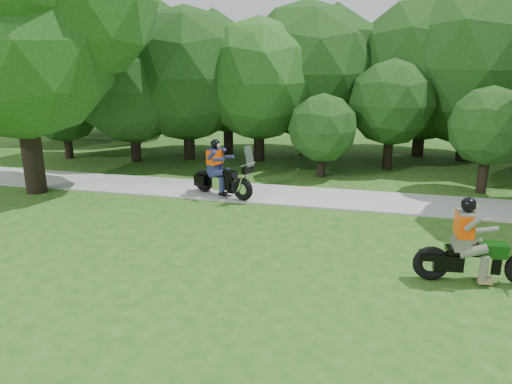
# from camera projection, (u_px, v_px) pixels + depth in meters

# --- Properties ---
(ground) EXTENTS (100.00, 100.00, 0.00)m
(ground) POSITION_uv_depth(u_px,v_px,m) (321.00, 333.00, 8.82)
(ground) COLOR #214E16
(ground) RESTS_ON ground
(walkway) EXTENTS (60.00, 2.20, 0.06)m
(walkway) POSITION_uv_depth(u_px,v_px,m) (348.00, 199.00, 16.27)
(walkway) COLOR #A6A6A0
(walkway) RESTS_ON ground
(tree_line) EXTENTS (38.80, 11.86, 7.78)m
(tree_line) POSITION_uv_depth(u_px,v_px,m) (397.00, 73.00, 21.17)
(tree_line) COLOR black
(tree_line) RESTS_ON ground
(big_tree_west) EXTENTS (8.64, 6.56, 9.96)m
(big_tree_west) POSITION_uv_depth(u_px,v_px,m) (21.00, 16.00, 15.90)
(big_tree_west) COLOR black
(big_tree_west) RESTS_ON ground
(chopper_motorcycle) EXTENTS (2.66, 0.75, 1.90)m
(chopper_motorcycle) POSITION_uv_depth(u_px,v_px,m) (472.00, 252.00, 10.51)
(chopper_motorcycle) COLOR black
(chopper_motorcycle) RESTS_ON ground
(touring_motorcycle) EXTENTS (2.34, 1.43, 1.87)m
(touring_motorcycle) POSITION_uv_depth(u_px,v_px,m) (219.00, 175.00, 16.45)
(touring_motorcycle) COLOR black
(touring_motorcycle) RESTS_ON walkway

